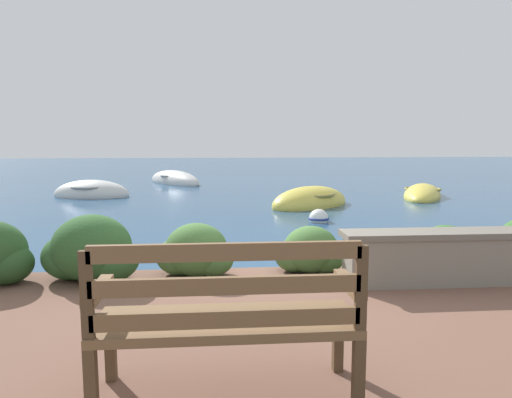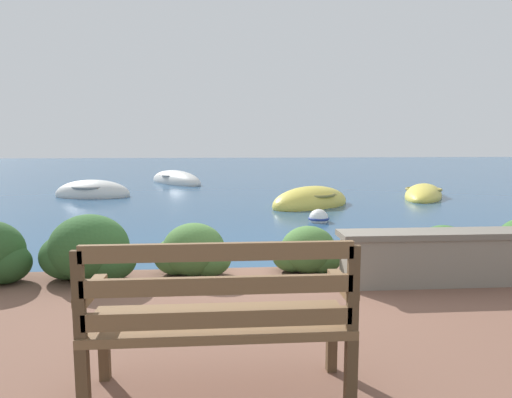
% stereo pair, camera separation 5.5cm
% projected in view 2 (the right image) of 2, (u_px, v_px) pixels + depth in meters
% --- Properties ---
extents(ground_plane, '(80.00, 80.00, 0.00)m').
position_uv_depth(ground_plane, '(263.00, 286.00, 5.23)').
color(ground_plane, navy).
extents(park_bench, '(1.46, 0.48, 0.93)m').
position_uv_depth(park_bench, '(219.00, 316.00, 2.49)').
color(park_bench, brown).
rests_on(park_bench, patio_terrace).
extents(stone_wall, '(2.05, 0.39, 0.54)m').
position_uv_depth(stone_wall, '(440.00, 257.00, 4.58)').
color(stone_wall, gray).
rests_on(stone_wall, patio_terrace).
extents(hedge_clump_left, '(1.01, 0.73, 0.69)m').
position_uv_depth(hedge_clump_left, '(88.00, 252.00, 4.70)').
color(hedge_clump_left, '#2D5628').
rests_on(hedge_clump_left, patio_terrace).
extents(hedge_clump_centre, '(0.83, 0.60, 0.57)m').
position_uv_depth(hedge_clump_centre, '(193.00, 253.00, 4.87)').
color(hedge_clump_centre, '#426B33').
rests_on(hedge_clump_centre, patio_terrace).
extents(hedge_clump_right, '(0.76, 0.54, 0.51)m').
position_uv_depth(hedge_clump_right, '(307.00, 252.00, 4.98)').
color(hedge_clump_right, '#426B33').
rests_on(hedge_clump_right, patio_terrace).
extents(hedge_clump_far_right, '(0.76, 0.55, 0.52)m').
position_uv_depth(hedge_clump_far_right, '(442.00, 252.00, 4.99)').
color(hedge_clump_far_right, '#38662D').
rests_on(hedge_clump_far_right, patio_terrace).
extents(rowboat_nearest, '(2.73, 2.53, 0.88)m').
position_uv_depth(rowboat_nearest, '(311.00, 203.00, 11.63)').
color(rowboat_nearest, '#DBC64C').
rests_on(rowboat_nearest, ground_plane).
extents(rowboat_mid, '(2.32, 3.21, 0.67)m').
position_uv_depth(rowboat_mid, '(423.00, 195.00, 13.45)').
color(rowboat_mid, '#DBC64C').
rests_on(rowboat_mid, ground_plane).
extents(rowboat_far, '(2.43, 1.59, 0.87)m').
position_uv_depth(rowboat_far, '(93.00, 194.00, 13.60)').
color(rowboat_far, silver).
rests_on(rowboat_far, ground_plane).
extents(rowboat_outer, '(2.74, 3.41, 0.88)m').
position_uv_depth(rowboat_outer, '(176.00, 181.00, 17.87)').
color(rowboat_outer, silver).
rests_on(rowboat_outer, ground_plane).
extents(mooring_buoy, '(0.43, 0.43, 0.39)m').
position_uv_depth(mooring_buoy, '(319.00, 219.00, 9.34)').
color(mooring_buoy, white).
rests_on(mooring_buoy, ground_plane).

